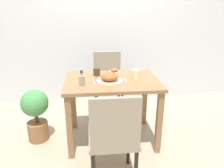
# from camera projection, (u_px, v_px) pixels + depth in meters

# --- Properties ---
(ground_plane) EXTENTS (16.00, 16.00, 0.00)m
(ground_plane) POSITION_uv_depth(u_px,v_px,m) (112.00, 138.00, 2.69)
(ground_plane) COLOR tan
(wall_back) EXTENTS (8.00, 0.05, 2.60)m
(wall_back) POSITION_uv_depth(u_px,v_px,m) (104.00, 21.00, 3.45)
(wall_back) COLOR silver
(wall_back) RESTS_ON ground_plane
(dining_table) EXTENTS (1.04, 0.74, 0.76)m
(dining_table) POSITION_uv_depth(u_px,v_px,m) (112.00, 90.00, 2.48)
(dining_table) COLOR olive
(dining_table) RESTS_ON ground_plane
(chair_near) EXTENTS (0.42, 0.42, 0.91)m
(chair_near) POSITION_uv_depth(u_px,v_px,m) (114.00, 135.00, 1.83)
(chair_near) COLOR gray
(chair_near) RESTS_ON ground_plane
(chair_far) EXTENTS (0.42, 0.42, 0.91)m
(chair_far) POSITION_uv_depth(u_px,v_px,m) (108.00, 80.00, 3.20)
(chair_far) COLOR gray
(chair_far) RESTS_ON ground_plane
(food_plate) EXTENTS (0.28, 0.28, 0.10)m
(food_plate) POSITION_uv_depth(u_px,v_px,m) (110.00, 77.00, 2.38)
(food_plate) COLOR beige
(food_plate) RESTS_ON dining_table
(side_plate) EXTENTS (0.14, 0.14, 0.05)m
(side_plate) POSITION_uv_depth(u_px,v_px,m) (114.00, 71.00, 2.70)
(side_plate) COLOR beige
(side_plate) RESTS_ON dining_table
(drink_cup) EXTENTS (0.08, 0.08, 0.09)m
(drink_cup) POSITION_uv_depth(u_px,v_px,m) (97.00, 72.00, 2.58)
(drink_cup) COLOR #4C331E
(drink_cup) RESTS_ON dining_table
(juice_glass) EXTENTS (0.08, 0.08, 0.11)m
(juice_glass) POSITION_uv_depth(u_px,v_px,m) (135.00, 75.00, 2.41)
(juice_glass) COLOR beige
(juice_glass) RESTS_ON dining_table
(sauce_bottle) EXTENTS (0.06, 0.06, 0.16)m
(sauce_bottle) POSITION_uv_depth(u_px,v_px,m) (82.00, 80.00, 2.25)
(sauce_bottle) COLOR gray
(sauce_bottle) RESTS_ON dining_table
(fork_utensil) EXTENTS (0.02, 0.19, 0.00)m
(fork_utensil) POSITION_uv_depth(u_px,v_px,m) (94.00, 81.00, 2.38)
(fork_utensil) COLOR silver
(fork_utensil) RESTS_ON dining_table
(spoon_utensil) EXTENTS (0.02, 0.17, 0.00)m
(spoon_utensil) POSITION_uv_depth(u_px,v_px,m) (125.00, 80.00, 2.41)
(spoon_utensil) COLOR silver
(spoon_utensil) RESTS_ON dining_table
(potted_plant_left) EXTENTS (0.31, 0.31, 0.64)m
(potted_plant_left) POSITION_uv_depth(u_px,v_px,m) (36.00, 112.00, 2.55)
(potted_plant_left) COLOR brown
(potted_plant_left) RESTS_ON ground_plane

